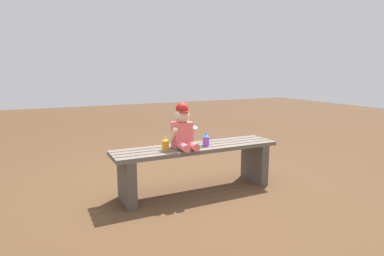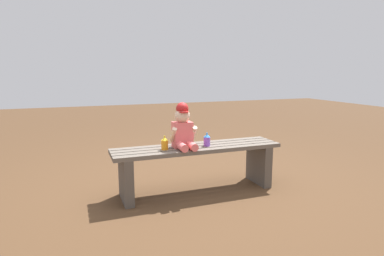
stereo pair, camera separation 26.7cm
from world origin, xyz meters
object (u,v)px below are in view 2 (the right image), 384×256
object	(u,v)px
sippy_cup_left	(165,143)
park_bench	(197,161)
child_figure	(183,128)
sippy_cup_right	(207,140)

from	to	relation	value
sippy_cup_left	park_bench	bearing A→B (deg)	5.52
park_bench	child_figure	distance (m)	0.35
child_figure	sippy_cup_left	distance (m)	0.21
child_figure	sippy_cup_right	xyz separation A→B (m)	(0.22, -0.02, -0.12)
child_figure	sippy_cup_left	size ratio (longest dim) A/B	3.26
sippy_cup_right	sippy_cup_left	bearing A→B (deg)	180.00
park_bench	child_figure	xyz separation A→B (m)	(-0.14, -0.01, 0.32)
park_bench	sippy_cup_right	bearing A→B (deg)	-20.84
park_bench	sippy_cup_left	distance (m)	0.38
child_figure	park_bench	bearing A→B (deg)	5.32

